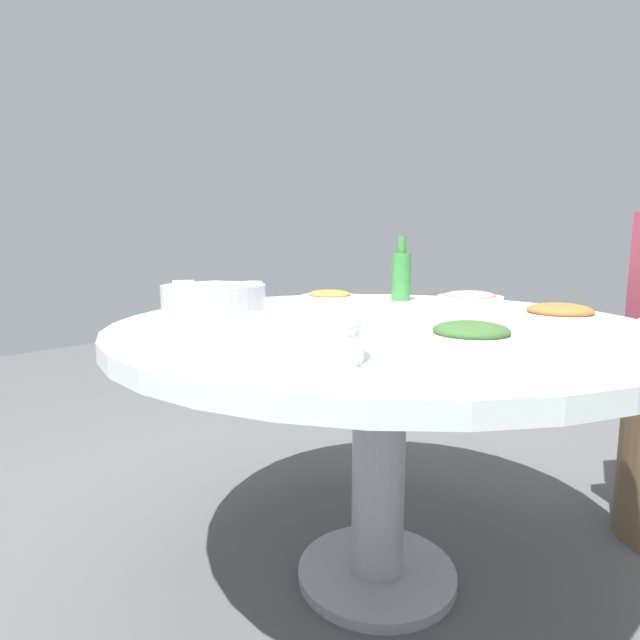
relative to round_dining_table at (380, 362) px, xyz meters
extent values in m
plane|color=#525153|center=(0.00, 0.00, -0.63)|extent=(8.00, 8.00, 0.00)
cylinder|color=#99999E|center=(0.00, 0.00, -0.62)|extent=(0.45, 0.45, 0.03)
cylinder|color=#99999E|center=(0.00, 0.00, -0.27)|extent=(0.15, 0.15, 0.67)
cylinder|color=silver|center=(0.00, 0.00, 0.09)|extent=(1.39, 1.39, 0.04)
cylinder|color=#B2B5BA|center=(-0.31, 0.31, 0.16)|extent=(0.27, 0.27, 0.10)
ellipsoid|color=white|center=(-0.31, 0.31, 0.16)|extent=(0.22, 0.22, 0.11)
cube|color=white|center=(-0.37, 0.35, 0.21)|extent=(0.13, 0.16, 0.01)
cylinder|color=silver|center=(-0.48, -0.14, 0.15)|extent=(0.25, 0.25, 0.07)
cylinder|color=black|center=(-0.48, -0.14, 0.14)|extent=(0.22, 0.22, 0.05)
cylinder|color=silver|center=(-0.48, -0.14, 0.17)|extent=(0.02, 0.28, 0.01)
cylinder|color=silver|center=(0.26, 0.41, 0.12)|extent=(0.20, 0.20, 0.02)
ellipsoid|color=#AB7835|center=(0.26, 0.41, 0.13)|extent=(0.15, 0.15, 0.03)
cylinder|color=silver|center=(0.52, 0.00, 0.12)|extent=(0.22, 0.22, 0.03)
ellipsoid|color=#D47A71|center=(0.52, 0.00, 0.14)|extent=(0.17, 0.17, 0.03)
cylinder|color=silver|center=(0.30, -0.36, 0.12)|extent=(0.24, 0.24, 0.02)
ellipsoid|color=#9E5E2A|center=(0.30, -0.36, 0.14)|extent=(0.16, 0.16, 0.04)
cylinder|color=white|center=(-0.15, -0.32, 0.12)|extent=(0.19, 0.19, 0.02)
ellipsoid|color=#335A29|center=(-0.15, -0.32, 0.14)|extent=(0.15, 0.15, 0.04)
cylinder|color=#368039|center=(0.44, 0.23, 0.19)|extent=(0.07, 0.07, 0.17)
cylinder|color=#368039|center=(0.44, 0.23, 0.31)|extent=(0.03, 0.03, 0.06)
cylinder|color=silver|center=(0.08, 0.60, 0.15)|extent=(0.07, 0.07, 0.07)
camera|label=1|loc=(-1.12, -0.78, 0.32)|focal=29.25mm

